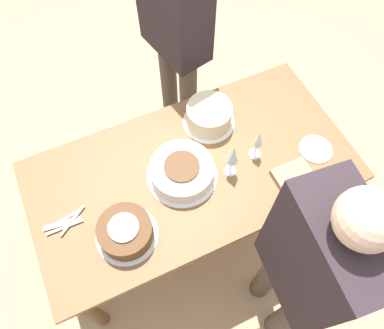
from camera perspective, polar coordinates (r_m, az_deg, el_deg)
ground_plane at (r=2.52m, az=0.00°, el=-8.63°), size 12.00×12.00×0.00m
dining_table at (r=1.95m, az=0.00°, el=-2.28°), size 1.60×0.82×0.74m
cake_center_white at (r=1.79m, az=-1.54°, el=-1.03°), size 0.35×0.35×0.10m
cake_front_chocolate at (r=1.69m, az=-10.11°, el=-10.04°), size 0.28×0.28×0.11m
cake_back_decorated at (r=1.95m, az=2.62°, el=7.46°), size 0.27×0.27×0.12m
wine_glass_near at (r=1.71m, az=6.27°, el=1.43°), size 0.06×0.06×0.23m
wine_glass_far at (r=1.80m, az=10.09°, el=3.65°), size 0.06×0.06×0.19m
dessert_plate_right at (r=2.00m, az=18.34°, el=2.23°), size 0.17×0.17×0.01m
fork_pile at (r=1.82m, az=-18.75°, el=-8.39°), size 0.21×0.11×0.01m
napkin_stack at (r=1.87m, az=15.58°, el=-2.28°), size 0.19×0.19×0.03m
person_cutting at (r=1.53m, az=17.36°, el=-14.97°), size 0.26×0.42×1.56m
person_watching at (r=2.11m, az=-2.63°, el=21.31°), size 0.30×0.44×1.68m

